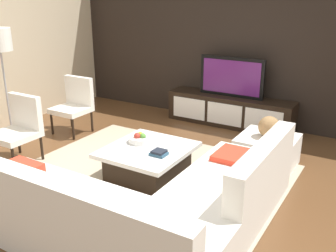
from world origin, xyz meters
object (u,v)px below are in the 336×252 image
coffee_table (148,162)px  ottoman (267,152)px  television (232,77)px  book_stack (159,153)px  decorative_ball (269,127)px  media_console (230,111)px  sectional_couch (146,207)px  accent_chair_near (19,125)px  accent_chair_far (75,102)px  fruit_bowl (140,139)px  floor_lamp (0,46)px

coffee_table → ottoman: ottoman is taller
television → book_stack: bearing=-87.0°
coffee_table → decorative_ball: 1.57m
ottoman → book_stack: (-0.90, -1.15, 0.21)m
television → decorative_ball: 1.65m
media_console → sectional_couch: size_ratio=0.85×
coffee_table → ottoman: (1.13, 1.04, -0.00)m
accent_chair_near → book_stack: accent_chair_near is taller
accent_chair_far → media_console: bearing=28.4°
media_console → television: bearing=90.0°
coffee_table → book_stack: 0.33m
television → book_stack: size_ratio=6.02×
coffee_table → fruit_bowl: fruit_bowl is taller
coffee_table → book_stack: bearing=-26.4°
sectional_couch → decorative_ball: 2.09m
accent_chair_near → media_console: bearing=49.5°
sectional_couch → fruit_bowl: (-0.81, 1.07, 0.15)m
accent_chair_far → decorative_ball: (3.02, 0.28, 0.05)m
coffee_table → accent_chair_far: size_ratio=1.17×
accent_chair_far → book_stack: (2.12, -0.87, -0.08)m
media_console → accent_chair_far: size_ratio=2.43×
sectional_couch → ottoman: sectional_couch is taller
sectional_couch → decorative_ball: size_ratio=9.14×
television → accent_chair_near: bearing=-123.5°
media_console → book_stack: (0.13, -2.41, 0.16)m
sectional_couch → coffee_table: (-0.63, 0.97, -0.07)m
television → accent_chair_far: television is taller
coffee_table → book_stack: size_ratio=5.63×
media_console → accent_chair_near: size_ratio=2.43×
coffee_table → accent_chair_near: size_ratio=1.17×
decorative_ball → accent_chair_far: bearing=-174.6°
media_console → fruit_bowl: bearing=-97.3°
decorative_ball → accent_chair_near: bearing=-152.5°
accent_chair_near → accent_chair_far: 1.21m
media_console → television: size_ratio=1.95×
sectional_couch → ottoman: size_ratio=3.55×
fruit_bowl → accent_chair_far: (-1.71, 0.66, 0.06)m
fruit_bowl → decorative_ball: decorative_ball is taller
accent_chair_near → coffee_table: bearing=7.5°
sectional_couch → book_stack: 0.95m
sectional_couch → accent_chair_near: (-2.34, 0.53, 0.21)m
decorative_ball → television: bearing=129.3°
sectional_couch → ottoman: (0.50, 2.01, -0.08)m
media_console → accent_chair_near: 3.29m
coffee_table → ottoman: bearing=42.6°
television → ottoman: (1.03, -1.26, -0.62)m
coffee_table → accent_chair_far: (-1.89, 0.75, 0.29)m
accent_chair_near → floor_lamp: bearing=143.6°
book_stack → coffee_table: bearing=153.6°
television → fruit_bowl: (-0.28, -2.20, -0.40)m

